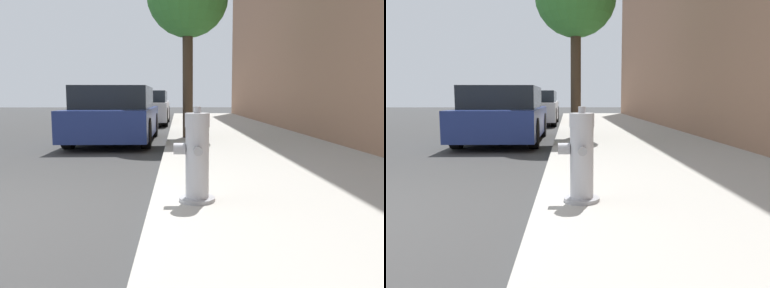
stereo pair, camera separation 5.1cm
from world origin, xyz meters
TOP-DOWN VIEW (x-y plane):
  - sidewalk_slab at (3.61, 0.00)m, footprint 3.54×40.00m
  - fire_hydrant at (2.27, 0.33)m, footprint 0.38×0.40m
  - parked_car_near at (0.57, 6.23)m, footprint 1.86×4.13m
  - parked_car_mid at (0.78, 12.50)m, footprint 1.83×4.40m
  - parked_car_far at (0.61, 18.45)m, footprint 1.85×4.02m

SIDE VIEW (x-z plane):
  - sidewalk_slab at x=3.61m, z-range 0.00..0.14m
  - fire_hydrant at x=2.27m, z-range 0.10..0.98m
  - parked_car_near at x=0.57m, z-range -0.02..1.35m
  - parked_car_mid at x=0.78m, z-range -0.01..1.36m
  - parked_car_far at x=0.61m, z-range -0.02..1.41m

